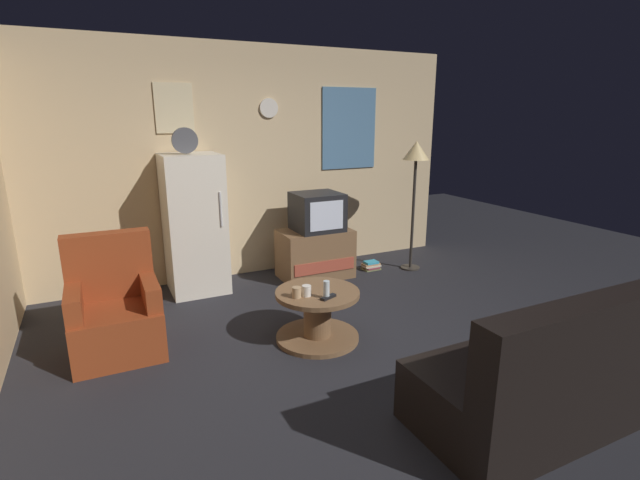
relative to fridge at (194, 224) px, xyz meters
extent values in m
plane|color=#232328|center=(0.81, -2.08, -0.75)|extent=(12.00, 12.00, 0.00)
cube|color=#D1B284|center=(0.81, 0.37, 0.58)|extent=(5.20, 0.10, 2.67)
cube|color=teal|center=(2.07, 0.31, 0.96)|extent=(0.76, 0.02, 1.00)
cube|color=beige|center=(-0.07, 0.31, 1.20)|extent=(0.40, 0.02, 0.52)
cylinder|color=silver|center=(1.00, 0.31, 1.21)|extent=(0.22, 0.03, 0.22)
cube|color=silver|center=(0.00, 0.00, 0.00)|extent=(0.60, 0.60, 1.50)
cylinder|color=silver|center=(0.22, -0.30, 0.20)|extent=(0.02, 0.02, 0.36)
cylinder|color=#4C4C51|center=(-0.05, -0.08, 0.89)|extent=(0.26, 0.04, 0.26)
cube|color=brown|center=(1.36, -0.18, -0.47)|extent=(0.84, 0.52, 0.58)
cube|color=#AD4733|center=(1.36, -0.45, -0.55)|extent=(0.76, 0.01, 0.14)
cube|color=black|center=(1.38, -0.18, 0.04)|extent=(0.54, 0.50, 0.44)
cube|color=silver|center=(1.38, -0.43, 0.04)|extent=(0.41, 0.01, 0.33)
cylinder|color=#332D28|center=(2.57, -0.43, -0.74)|extent=(0.24, 0.24, 0.02)
cylinder|color=#332D28|center=(2.57, -0.43, -0.05)|extent=(0.04, 0.04, 1.40)
cone|color=#F2D18C|center=(2.57, -0.43, 0.73)|extent=(0.32, 0.32, 0.22)
cylinder|color=brown|center=(0.68, -1.66, -0.73)|extent=(0.72, 0.72, 0.04)
cylinder|color=brown|center=(0.68, -1.66, -0.53)|extent=(0.24, 0.24, 0.41)
cylinder|color=brown|center=(0.68, -1.66, -0.33)|extent=(0.72, 0.72, 0.04)
cylinder|color=silver|center=(0.67, -1.83, -0.23)|extent=(0.05, 0.05, 0.15)
cylinder|color=silver|center=(0.55, -1.72, -0.26)|extent=(0.08, 0.08, 0.09)
cylinder|color=tan|center=(0.46, -1.71, -0.26)|extent=(0.08, 0.08, 0.09)
cube|color=black|center=(0.69, -1.84, -0.30)|extent=(0.16, 0.10, 0.02)
cube|color=maroon|center=(-0.89, -1.16, -0.55)|extent=(0.68, 0.68, 0.40)
cube|color=maroon|center=(-0.89, -0.90, -0.07)|extent=(0.68, 0.16, 0.56)
cube|color=maroon|center=(-1.17, -1.16, -0.25)|extent=(0.12, 0.60, 0.20)
cube|color=maroon|center=(-0.61, -1.16, -0.25)|extent=(0.12, 0.60, 0.20)
cube|color=black|center=(1.51, -3.24, -0.55)|extent=(1.70, 0.80, 0.40)
cube|color=black|center=(1.51, -3.54, -0.09)|extent=(1.70, 0.20, 0.52)
cube|color=olive|center=(2.10, -0.25, -0.75)|extent=(0.21, 0.16, 0.02)
cube|color=brown|center=(2.10, -0.25, -0.73)|extent=(0.17, 0.16, 0.02)
cube|color=beige|center=(2.10, -0.25, -0.71)|extent=(0.22, 0.15, 0.02)
cube|color=tan|center=(2.10, -0.25, -0.69)|extent=(0.21, 0.12, 0.02)
cube|color=#36A4CB|center=(2.10, -0.25, -0.66)|extent=(0.16, 0.12, 0.03)
camera|label=1|loc=(-0.93, -5.01, 1.15)|focal=26.27mm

